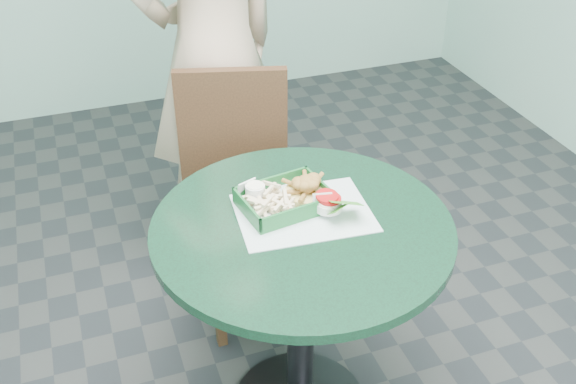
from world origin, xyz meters
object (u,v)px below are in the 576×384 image
object	(u,v)px
cafe_table	(301,276)
food_basket	(285,208)
diner_person	(211,5)
sauce_ramekin	(257,193)
dining_chair	(242,180)
crab_sandwich	(308,194)

from	to	relation	value
cafe_table	food_basket	bearing A→B (deg)	101.71
cafe_table	diner_person	xyz separation A→B (m)	(-0.00, 0.94, 0.51)
food_basket	sauce_ramekin	bearing A→B (deg)	140.59
dining_chair	diner_person	distance (m)	0.64
food_basket	sauce_ramekin	xyz separation A→B (m)	(-0.07, 0.05, 0.03)
food_basket	crab_sandwich	world-z (taller)	crab_sandwich
dining_chair	diner_person	bearing A→B (deg)	105.65
diner_person	cafe_table	bearing A→B (deg)	65.27
dining_chair	sauce_ramekin	size ratio (longest dim) A/B	16.44
dining_chair	crab_sandwich	bearing A→B (deg)	-68.95
crab_sandwich	sauce_ramekin	distance (m)	0.15
diner_person	crab_sandwich	xyz separation A→B (m)	(0.05, -0.85, -0.29)
diner_person	sauce_ramekin	distance (m)	0.85
dining_chair	crab_sandwich	world-z (taller)	dining_chair
diner_person	sauce_ramekin	bearing A→B (deg)	59.18
cafe_table	sauce_ramekin	size ratio (longest dim) A/B	14.84
cafe_table	diner_person	world-z (taller)	diner_person
dining_chair	sauce_ramekin	distance (m)	0.55
cafe_table	food_basket	xyz separation A→B (m)	(-0.02, 0.09, 0.19)
food_basket	crab_sandwich	size ratio (longest dim) A/B	1.90
dining_chair	diner_person	size ratio (longest dim) A/B	0.43
crab_sandwich	dining_chair	bearing A→B (deg)	95.50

